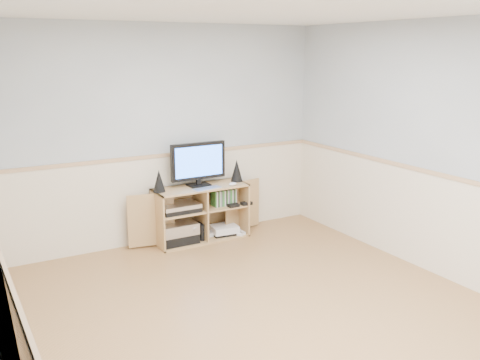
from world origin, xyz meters
The scene contains 11 objects.
room centered at (-0.06, 0.12, 1.22)m, with size 4.04×4.54×2.54m.
media_cabinet centered at (0.37, 2.06, 0.33)m, with size 1.72×0.41×0.65m.
monitor centered at (0.37, 2.06, 0.93)m, with size 0.67×0.18×0.51m.
speaker_left centered at (-0.13, 2.03, 0.78)m, with size 0.14×0.14×0.25m, color black.
speaker_right centered at (0.87, 2.03, 0.78)m, with size 0.14×0.14×0.27m, color black.
keyboard centered at (0.39, 1.87, 0.66)m, with size 0.33×0.13×0.01m, color silver.
mouse centered at (0.73, 1.87, 0.67)m, with size 0.10×0.06×0.04m, color white.
av_components centered at (0.07, 2.01, 0.22)m, with size 0.52×0.33×0.47m.
game_consoles centered at (0.66, 2.00, 0.07)m, with size 0.46×0.30×0.11m.
game_cases centered at (0.67, 1.99, 0.48)m, with size 0.28×0.14×0.19m, color #3F8C3F.
wall_outlet centered at (1.00, 2.23, 0.60)m, with size 0.12×0.03×0.12m, color white.
Camera 1 is at (-2.22, -3.45, 2.20)m, focal length 40.00 mm.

